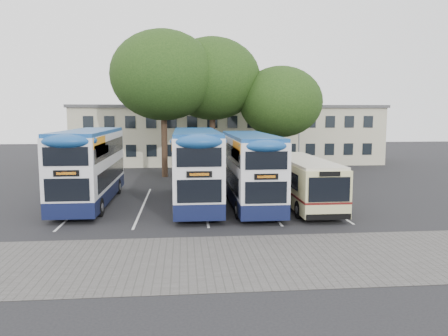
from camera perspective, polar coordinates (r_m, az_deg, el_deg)
name	(u,v)px	position (r m, az deg, el deg)	size (l,w,h in m)	color
ground	(285,224)	(21.56, 7.99, -7.20)	(120.00, 120.00, 0.00)	black
paving_strip	(263,258)	(16.46, 5.15, -11.68)	(40.00, 6.00, 0.01)	#595654
bay_lines	(203,204)	(25.89, -2.72, -4.71)	(14.12, 11.00, 0.01)	silver
depot_building	(228,134)	(47.61, 0.56, 4.50)	(32.40, 8.40, 6.20)	beige
lamp_post	(300,116)	(41.73, 9.85, 6.69)	(0.25, 1.05, 9.06)	gray
tree_left	(163,76)	(37.09, -7.94, 11.88)	(8.72, 8.72, 12.16)	black
tree_mid	(212,79)	(38.93, -1.55, 11.54)	(8.43, 8.43, 11.93)	black
tree_right	(280,102)	(38.70, 7.39, 8.54)	(7.26, 7.26, 9.42)	black
bus_dd_left	(90,163)	(26.84, -17.10, 0.58)	(2.54, 10.47, 4.36)	#0E1436
bus_dd_mid	(196,164)	(25.38, -3.68, 0.52)	(2.53, 10.45, 4.35)	#0E1436
bus_dd_right	(250,166)	(25.24, 3.40, 0.22)	(2.41, 9.94, 4.14)	#0E1436
bus_single	(303,179)	(25.68, 10.22, -1.41)	(2.34, 9.19, 2.74)	#CAC586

